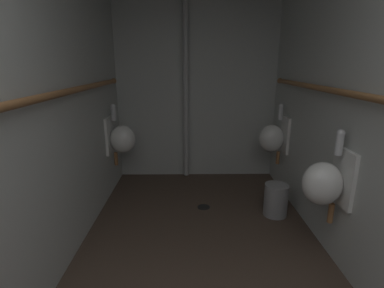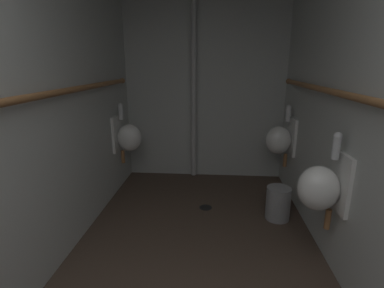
{
  "view_description": "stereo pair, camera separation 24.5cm",
  "coord_description": "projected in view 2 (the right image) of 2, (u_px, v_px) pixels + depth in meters",
  "views": [
    {
      "loc": [
        -0.11,
        -0.07,
        1.56
      ],
      "look_at": [
        -0.08,
        2.63,
        0.81
      ],
      "focal_mm": 27.01,
      "sensor_mm": 36.0,
      "label": 1
    },
    {
      "loc": [
        0.13,
        -0.07,
        1.56
      ],
      "look_at": [
        -0.08,
        2.63,
        0.81
      ],
      "focal_mm": 27.01,
      "sensor_mm": 36.0,
      "label": 2
    }
  ],
  "objects": [
    {
      "name": "supply_pipe_left",
      "position": [
        55.0,
        93.0,
        2.08
      ],
      "size": [
        0.06,
        3.2,
        0.06
      ],
      "color": "#936038"
    },
    {
      "name": "urinal_right_mid",
      "position": [
        321.0,
        187.0,
        2.12
      ],
      "size": [
        0.32,
        0.3,
        0.76
      ],
      "color": "white"
    },
    {
      "name": "floor_drain",
      "position": [
        206.0,
        207.0,
        3.24
      ],
      "size": [
        0.14,
        0.14,
        0.01
      ],
      "primitive_type": "cylinder",
      "color": "black",
      "rests_on": "ground"
    },
    {
      "name": "standpipe_back_wall",
      "position": [
        194.0,
        84.0,
        3.8
      ],
      "size": [
        0.07,
        0.07,
        2.56
      ],
      "primitive_type": "cylinder",
      "color": "#B2B2B2",
      "rests_on": "ground"
    },
    {
      "name": "supply_pipe_right",
      "position": [
        347.0,
        95.0,
        1.93
      ],
      "size": [
        0.06,
        3.25,
        0.06
      ],
      "color": "#936038"
    },
    {
      "name": "wall_right",
      "position": [
        360.0,
        103.0,
        1.93
      ],
      "size": [
        0.06,
        3.99,
        2.61
      ],
      "primitive_type": "cube",
      "color": "#B7BBB7",
      "rests_on": "ground"
    },
    {
      "name": "floor",
      "position": [
        195.0,
        266.0,
        2.37
      ],
      "size": [
        2.27,
        3.99,
        0.08
      ],
      "primitive_type": "cube",
      "color": "#47382D",
      "rests_on": "ground"
    },
    {
      "name": "urinal_right_far",
      "position": [
        280.0,
        139.0,
        3.45
      ],
      "size": [
        0.32,
        0.3,
        0.76
      ],
      "color": "white"
    },
    {
      "name": "waste_bin",
      "position": [
        278.0,
        203.0,
        2.98
      ],
      "size": [
        0.25,
        0.25,
        0.35
      ],
      "primitive_type": "cylinder",
      "color": "gray",
      "rests_on": "ground"
    },
    {
      "name": "urinal_left_mid",
      "position": [
        128.0,
        137.0,
        3.57
      ],
      "size": [
        0.32,
        0.3,
        0.76
      ],
      "color": "white"
    },
    {
      "name": "wall_back",
      "position": [
        205.0,
        83.0,
        3.9
      ],
      "size": [
        2.27,
        0.06,
        2.61
      ],
      "primitive_type": "cube",
      "color": "#B7BBB7",
      "rests_on": "ground"
    },
    {
      "name": "wall_left",
      "position": [
        43.0,
        100.0,
        2.09
      ],
      "size": [
        0.06,
        3.99,
        2.61
      ],
      "primitive_type": "cube",
      "color": "#B7BBB7",
      "rests_on": "ground"
    }
  ]
}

